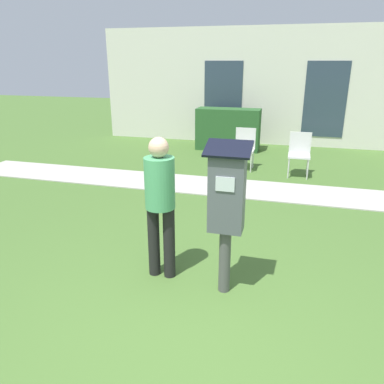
{
  "coord_description": "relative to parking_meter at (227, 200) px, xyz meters",
  "views": [
    {
      "loc": [
        0.68,
        -2.62,
        2.31
      ],
      "look_at": [
        -0.27,
        0.82,
        1.05
      ],
      "focal_mm": 35.0,
      "sensor_mm": 36.0,
      "label": 1
    }
  ],
  "objects": [
    {
      "name": "building_facade",
      "position": [
        -0.1,
        7.67,
        0.58
      ],
      "size": [
        10.0,
        0.26,
        3.2
      ],
      "color": "silver",
      "rests_on": "ground"
    },
    {
      "name": "parking_meter",
      "position": [
        0.0,
        0.0,
        0.0
      ],
      "size": [
        0.44,
        0.31,
        1.59
      ],
      "color": "#4C4C4C",
      "rests_on": "ground"
    },
    {
      "name": "sidewalk",
      "position": [
        -0.1,
        3.35,
        -1.01
      ],
      "size": [
        12.0,
        1.1,
        0.02
      ],
      "color": "#B7B2A8",
      "rests_on": "ground"
    },
    {
      "name": "hedge_row",
      "position": [
        -1.16,
        6.6,
        -0.47
      ],
      "size": [
        1.69,
        0.6,
        1.1
      ],
      "color": "#285628",
      "rests_on": "ground"
    },
    {
      "name": "person_standing",
      "position": [
        -0.73,
        0.12,
        -0.09
      ],
      "size": [
        0.32,
        0.32,
        1.58
      ],
      "rotation": [
        0.0,
        0.0,
        -0.54
      ],
      "color": "black",
      "rests_on": "ground"
    },
    {
      "name": "outdoor_chair_middle",
      "position": [
        0.72,
        4.58,
        -0.49
      ],
      "size": [
        0.44,
        0.44,
        0.9
      ],
      "rotation": [
        0.0,
        0.0,
        -0.3
      ],
      "color": "silver",
      "rests_on": "ground"
    },
    {
      "name": "outdoor_chair_left",
      "position": [
        -0.46,
        4.8,
        -0.49
      ],
      "size": [
        0.44,
        0.44,
        0.9
      ],
      "rotation": [
        0.0,
        0.0,
        0.34
      ],
      "color": "silver",
      "rests_on": "ground"
    },
    {
      "name": "ground_plane",
      "position": [
        -0.1,
        -0.76,
        -1.02
      ],
      "size": [
        40.0,
        40.0,
        0.0
      ],
      "primitive_type": "plane",
      "color": "#476B2D"
    }
  ]
}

